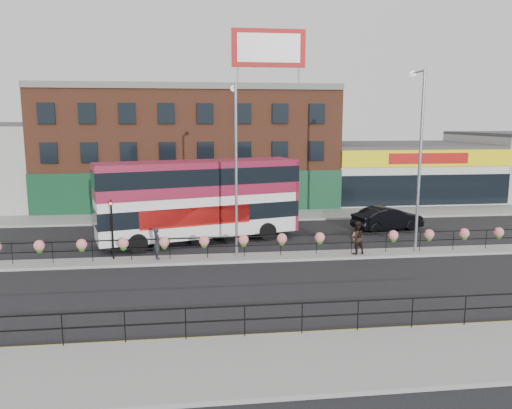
{
  "coord_description": "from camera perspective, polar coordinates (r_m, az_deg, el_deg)",
  "views": [
    {
      "loc": [
        -3.58,
        -26.14,
        7.46
      ],
      "look_at": [
        0.0,
        3.0,
        2.5
      ],
      "focal_mm": 35.0,
      "sensor_mm": 36.0,
      "label": 1
    }
  ],
  "objects": [
    {
      "name": "median",
      "position": [
        27.4,
        0.77,
        -6.05
      ],
      "size": [
        60.0,
        1.6,
        0.15
      ],
      "primitive_type": "cube",
      "color": "gray",
      "rests_on": "ground"
    },
    {
      "name": "yellow_line_inner",
      "position": [
        18.41,
        4.98,
        -14.34
      ],
      "size": [
        60.0,
        0.1,
        0.01
      ],
      "primitive_type": "cube",
      "color": "gold",
      "rests_on": "ground"
    },
    {
      "name": "north_pavement",
      "position": [
        39.02,
        -1.61,
        -1.33
      ],
      "size": [
        60.0,
        4.0,
        0.15
      ],
      "primitive_type": "cube",
      "color": "gray",
      "rests_on": "ground"
    },
    {
      "name": "double_decker_bus",
      "position": [
        30.93,
        -6.48,
        1.39
      ],
      "size": [
        12.73,
        6.13,
        5.02
      ],
      "color": "white",
      "rests_on": "ground"
    },
    {
      "name": "supermarket",
      "position": [
        50.27,
        15.99,
        3.73
      ],
      "size": [
        15.0,
        12.25,
        5.3
      ],
      "color": "silver",
      "rests_on": "ground"
    },
    {
      "name": "south_railing",
      "position": [
        17.38,
        -1.31,
        -12.37
      ],
      "size": [
        20.04,
        0.05,
        1.12
      ],
      "color": "black",
      "rests_on": "south_pavement"
    },
    {
      "name": "yellow_line_outer",
      "position": [
        18.25,
        5.1,
        -14.57
      ],
      "size": [
        60.0,
        0.1,
        0.01
      ],
      "primitive_type": "cube",
      "color": "gold",
      "rests_on": "ground"
    },
    {
      "name": "traffic_light_median",
      "position": [
        27.36,
        -16.18,
        -1.31
      ],
      "size": [
        0.15,
        0.28,
        3.65
      ],
      "color": "black",
      "rests_on": "median"
    },
    {
      "name": "brick_building",
      "position": [
        46.16,
        -7.57,
        6.61
      ],
      "size": [
        25.0,
        12.21,
        10.3
      ],
      "color": "brown",
      "rests_on": "ground"
    },
    {
      "name": "car",
      "position": [
        35.45,
        14.8,
        -1.54
      ],
      "size": [
        4.14,
        5.76,
        1.62
      ],
      "primitive_type": "imported",
      "rotation": [
        0.0,
        0.0,
        1.83
      ],
      "color": "black",
      "rests_on": "ground"
    },
    {
      "name": "lamp_column_east",
      "position": [
        29.17,
        18.1,
        6.49
      ],
      "size": [
        0.36,
        1.77,
        10.08
      ],
      "color": "gray",
      "rests_on": "median"
    },
    {
      "name": "median_railing",
      "position": [
        27.16,
        0.77,
        -4.07
      ],
      "size": [
        30.04,
        0.56,
        1.23
      ],
      "color": "black",
      "rests_on": "median"
    },
    {
      "name": "pedestrian_b",
      "position": [
        28.13,
        11.43,
        -3.74
      ],
      "size": [
        1.18,
        1.06,
        1.84
      ],
      "primitive_type": "imported",
      "rotation": [
        0.0,
        0.0,
        3.35
      ],
      "color": "black",
      "rests_on": "median"
    },
    {
      "name": "billboard",
      "position": [
        41.97,
        1.46,
        17.42
      ],
      "size": [
        6.0,
        0.29,
        4.4
      ],
      "color": "#A70E0C",
      "rests_on": "brick_building"
    },
    {
      "name": "south_pavement",
      "position": [
        16.35,
        6.73,
        -17.33
      ],
      "size": [
        60.0,
        4.0,
        0.15
      ],
      "primitive_type": "cube",
      "color": "gray",
      "rests_on": "ground"
    },
    {
      "name": "lamp_column_west",
      "position": [
        26.65,
        -2.34,
        5.55
      ],
      "size": [
        0.33,
        1.61,
        9.18
      ],
      "color": "gray",
      "rests_on": "median"
    },
    {
      "name": "ground",
      "position": [
        27.42,
        0.77,
        -6.2
      ],
      "size": [
        120.0,
        120.0,
        0.0
      ],
      "primitive_type": "plane",
      "color": "black",
      "rests_on": "ground"
    },
    {
      "name": "pedestrian_a",
      "position": [
        27.11,
        -11.24,
        -4.38
      ],
      "size": [
        0.84,
        0.74,
        1.71
      ],
      "primitive_type": "imported",
      "rotation": [
        0.0,
        0.0,
        1.85
      ],
      "color": "black",
      "rests_on": "median"
    }
  ]
}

